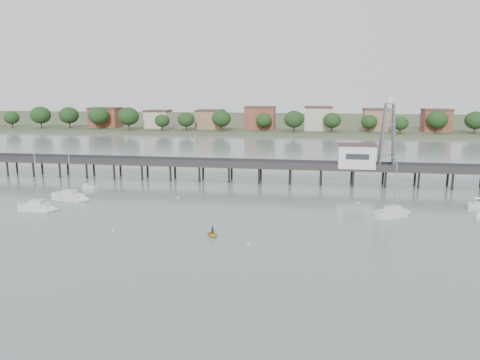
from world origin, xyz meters
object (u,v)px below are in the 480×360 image
Objects in this scene: sailboat_a at (42,208)px; sailboat_b at (75,197)px; sailboat_c at (397,213)px; white_tender at (90,187)px; yellow_dinghy at (212,236)px; lattice_tower at (388,136)px; pier at (245,166)px.

sailboat_a is 0.86× the size of sailboat_b.
sailboat_c reaches higher than white_tender.
sailboat_a is 4.29× the size of yellow_dinghy.
sailboat_a reaches higher than yellow_dinghy.
sailboat_a reaches higher than white_tender.
sailboat_a is at bearing -153.67° from lattice_tower.
pier is 58.20× the size of yellow_dinghy.
sailboat_a is 34.24m from yellow_dinghy.
pier is 38.17m from sailboat_b.
sailboat_c is (-1.77, -25.67, -10.45)m from lattice_tower.
white_tender is 43.27m from yellow_dinghy.
sailboat_a is at bearing -76.57° from white_tender.
sailboat_b is at bearing -65.86° from white_tender.
sailboat_b is at bearing 116.80° from yellow_dinghy.
pier is 9.68× the size of lattice_tower.
sailboat_a reaches higher than pier.
lattice_tower is at bearing 32.94° from sailboat_b.
lattice_tower is 6.01× the size of yellow_dinghy.
lattice_tower reaches higher than white_tender.
sailboat_b is 3.81× the size of white_tender.
sailboat_b is at bearing -159.41° from lattice_tower.
lattice_tower reaches higher than sailboat_a.
pier is at bearing 41.48° from sailboat_a.
sailboat_c is at bearing 1.31° from white_tender.
lattice_tower is 1.21× the size of sailboat_b.
lattice_tower is at bearing 53.58° from sailboat_c.
sailboat_a is at bearing 152.87° from sailboat_c.
yellow_dinghy is (32.95, -9.27, -0.65)m from sailboat_a.
pier is at bearing 106.72° from sailboat_c.
sailboat_c is (59.90, -2.50, 0.01)m from sailboat_b.
yellow_dinghy is (0.89, -40.73, -3.79)m from pier.
sailboat_c is 32.55m from yellow_dinghy.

